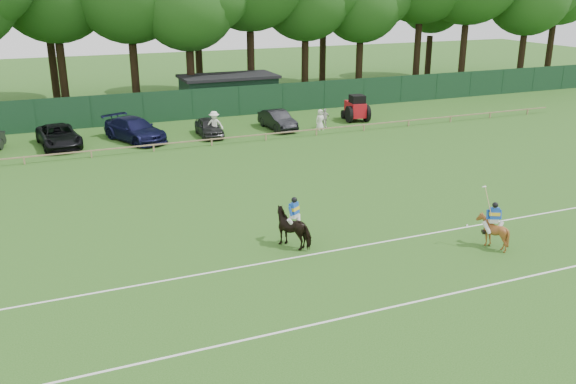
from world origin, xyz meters
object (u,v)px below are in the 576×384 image
suv_black (59,136)px  hatch_grey (209,127)px  horse_dark (294,228)px  spectator_left (214,125)px  tractor (356,108)px  horse_chestnut (492,231)px  spectator_mid (324,118)px  estate_black (278,120)px  spectator_right (320,120)px  polo_ball (467,225)px  sedan_navy (135,130)px  utility_shed (229,92)px

suv_black → hatch_grey: (10.32, -0.98, -0.07)m
horse_dark → spectator_left: 19.96m
suv_black → spectator_left: spectator_left is taller
spectator_left → tractor: 12.38m
horse_chestnut → spectator_left: 23.84m
tractor → spectator_mid: bearing=-151.4°
spectator_left → tractor: bearing=25.5°
horse_dark → estate_black: bearing=-145.0°
suv_black → spectator_right: (18.75, -2.24, 0.05)m
spectator_left → suv_black: bearing=-170.2°
spectator_left → polo_ball: size_ratio=22.00×
horse_chestnut → suv_black: bearing=-32.1°
sedan_navy → tractor: tractor is taller
spectator_mid → spectator_right: (-0.60, -0.51, 0.04)m
horse_dark → hatch_grey: 20.70m
horse_chestnut → spectator_right: spectator_right is taller
hatch_grey → utility_shed: 10.25m
horse_chestnut → sedan_navy: sedan_navy is taller
spectator_right → polo_ball: spectator_right is taller
polo_ball → horse_chestnut: bearing=-104.0°
spectator_right → tractor: (4.08, 1.84, 0.23)m
horse_chestnut → estate_black: (-0.17, 24.21, 0.01)m
spectator_right → hatch_grey: bearing=163.2°
spectator_right → estate_black: bearing=144.5°
spectator_left → sedan_navy: bearing=-175.3°
spectator_right → tractor: tractor is taller
sedan_navy → suv_black: bearing=152.1°
horse_chestnut → tractor: size_ratio=0.51×
spectator_mid → tractor: 3.74m
hatch_grey → utility_shed: size_ratio=0.47×
hatch_grey → estate_black: (5.51, 0.24, 0.04)m
sedan_navy → horse_dark: bearing=-105.3°
hatch_grey → spectator_left: 0.86m
suv_black → spectator_left: (10.53, -1.75, 0.25)m
horse_chestnut → spectator_right: size_ratio=0.89×
tractor → hatch_grey: bearing=-169.6°
tractor → estate_black: bearing=-169.5°
utility_shed → sedan_navy: bearing=-138.3°
spectator_left → polo_ball: bearing=-54.7°
suv_black → spectator_mid: 19.43m
spectator_left → spectator_right: (8.22, -0.49, -0.20)m
suv_black → tractor: (22.83, -0.40, 0.27)m
horse_dark → utility_shed: (6.39, 29.82, 0.73)m
suv_black → hatch_grey: size_ratio=1.36×
spectator_right → utility_shed: 11.25m
polo_ball → hatch_grey: bearing=106.0°
horse_chestnut → sedan_navy: 26.92m
sedan_navy → spectator_mid: size_ratio=3.75×
polo_ball → spectator_right: bearing=83.9°
spectator_right → utility_shed: utility_shed is taller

